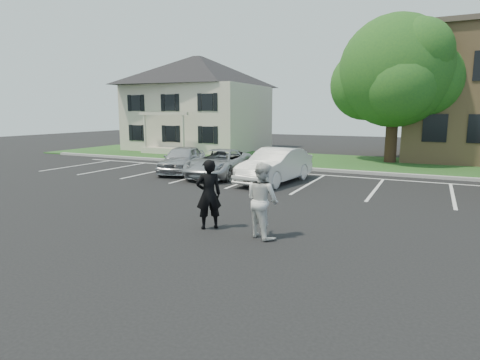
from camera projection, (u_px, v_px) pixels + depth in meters
name	position (u px, v px, depth m)	size (l,w,h in m)	color
ground_plane	(223.00, 233.00, 10.51)	(90.00, 90.00, 0.00)	black
curb	(331.00, 170.00, 21.15)	(40.00, 0.30, 0.15)	gray
grass_strip	(346.00, 163.00, 24.70)	(44.00, 8.00, 0.08)	#204B1A
stall_lines	(346.00, 183.00, 17.85)	(34.00, 5.36, 0.01)	silver
house	(198.00, 103.00, 33.17)	(10.30, 9.22, 7.60)	#BEB69F
tree	(397.00, 74.00, 23.85)	(7.80, 7.20, 8.80)	black
man_black_suit	(209.00, 194.00, 10.74)	(0.69, 0.45, 1.89)	black
man_white_shirt	(262.00, 200.00, 9.99)	(0.93, 0.72, 1.91)	silver
car_silver_west	(183.00, 159.00, 20.71)	(1.66, 4.12, 1.41)	#B4B4B9
car_silver_minivan	(219.00, 163.00, 19.56)	(2.19, 4.75, 1.32)	#AAACB1
car_white_sedan	(275.00, 166.00, 17.85)	(1.61, 4.62, 1.52)	white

